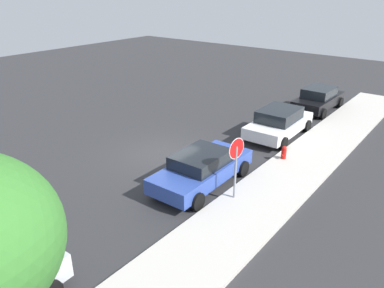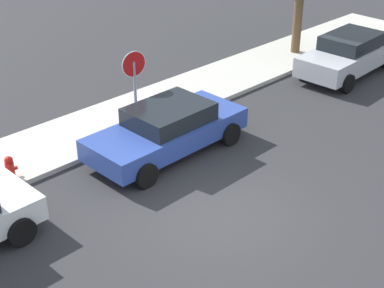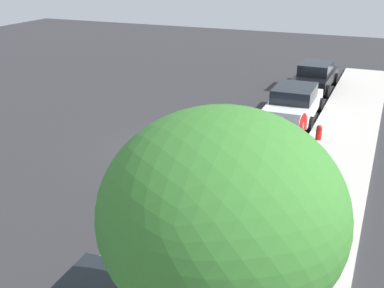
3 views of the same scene
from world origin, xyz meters
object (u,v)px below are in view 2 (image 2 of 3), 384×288
parked_car_blue (167,129)px  fire_hydrant (10,169)px  stop_sign (134,77)px  parked_car_silver (350,54)px

parked_car_blue → fire_hydrant: bearing=157.3°
stop_sign → parked_car_blue: stop_sign is taller
stop_sign → parked_car_silver: size_ratio=0.53×
stop_sign → parked_car_silver: stop_sign is taller
parked_car_blue → parked_car_silver: bearing=-1.4°
stop_sign → fire_hydrant: stop_sign is taller
parked_car_blue → fire_hydrant: size_ratio=6.38×
stop_sign → parked_car_silver: (8.24, -1.82, -0.90)m
parked_car_blue → fire_hydrant: 4.14m
parked_car_blue → fire_hydrant: (-3.81, 1.59, -0.34)m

